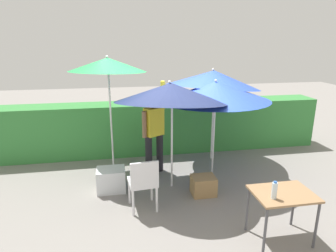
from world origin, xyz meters
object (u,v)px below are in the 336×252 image
Objects in this scene: crate_cardboard at (203,185)px; cooler_box at (111,180)px; umbrella_navy at (215,91)px; person_vendor at (154,129)px; umbrella_rainbow at (214,79)px; umbrella_orange at (108,65)px; umbrella_yellow at (171,93)px; folding_table at (283,198)px; chair_plastic at (143,181)px; bottle_water at (274,190)px.

cooler_box is at bearing 165.14° from crate_cardboard.
cooler_box is 1.22× the size of crate_cardboard.
umbrella_navy is 1.42m from person_vendor.
umbrella_orange is (-2.22, -0.27, 0.35)m from umbrella_rainbow.
umbrella_rainbow reaches higher than cooler_box.
umbrella_rainbow is 5.24× the size of crate_cardboard.
umbrella_yellow is 2.64× the size of folding_table.
person_vendor is 2.11× the size of chair_plastic.
umbrella_orange is 5.69× the size of crate_cardboard.
umbrella_orange reaches higher than chair_plastic.
umbrella_rainbow reaches higher than bottle_water.
umbrella_rainbow is at bearing 47.49° from chair_plastic.
chair_plastic is at bearing -128.46° from umbrella_yellow.
umbrella_navy reaches higher than bottle_water.
person_vendor reaches higher than crate_cardboard.
umbrella_navy is 1.11× the size of person_vendor.
umbrella_yellow is at bearing -40.22° from umbrella_orange.
umbrella_orange is 2.97× the size of folding_table.
umbrella_orange is 1.45m from umbrella_yellow.
crate_cardboard is (-0.64, -1.57, -1.67)m from umbrella_rainbow.
person_vendor is at bearing 34.99° from cooler_box.
crate_cardboard is (1.62, -0.43, -0.04)m from cooler_box.
chair_plastic is (-0.36, -1.36, -0.42)m from person_vendor.
umbrella_navy is at bearing -105.56° from umbrella_rainbow.
cooler_box is at bearing -145.01° from person_vendor.
person_vendor is 7.83× the size of bottle_water.
umbrella_yellow is 8.81× the size of bottle_water.
crate_cardboard is at bearing -14.86° from cooler_box.
chair_plastic is at bearing -163.71° from crate_cardboard.
umbrella_navy is (-0.22, -0.80, -0.13)m from umbrella_rainbow.
cooler_box is at bearing 137.59° from bottle_water.
chair_plastic is at bearing -104.65° from person_vendor.
cooler_box is at bearing 141.90° from folding_table.
umbrella_yellow reaches higher than person_vendor.
folding_table is at bearing -83.04° from umbrella_navy.
umbrella_orange is at bearing 162.99° from person_vendor.
umbrella_navy reaches higher than cooler_box.
person_vendor is 2.35× the size of folding_table.
person_vendor is at bearing 125.34° from crate_cardboard.
cooler_box is (-0.52, 0.75, -0.30)m from chair_plastic.
umbrella_rainbow is at bearing 86.92° from bottle_water.
cooler_box is 2.94m from folding_table.
bottle_water is at bearing -93.08° from umbrella_rainbow.
person_vendor is at bearing -159.05° from umbrella_rainbow.
umbrella_yellow is 1.01m from umbrella_navy.
person_vendor is at bearing 166.89° from umbrella_navy.
umbrella_yellow reaches higher than bottle_water.
chair_plastic is 1.98m from bottle_water.
chair_plastic is at bearing 149.39° from folding_table.
chair_plastic is at bearing -132.51° from umbrella_rainbow.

